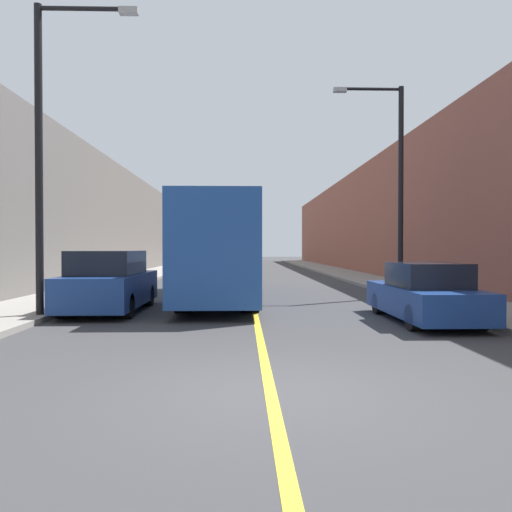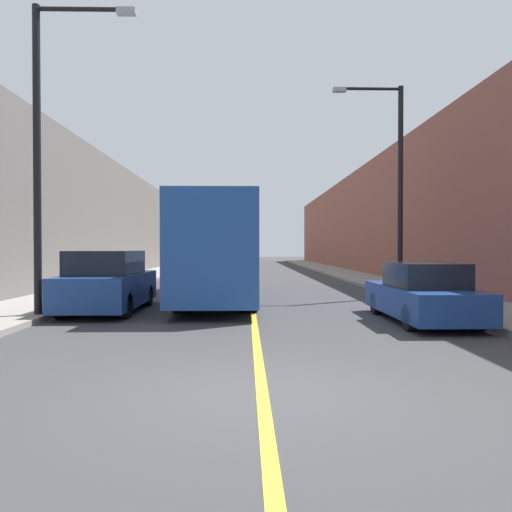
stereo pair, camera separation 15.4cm
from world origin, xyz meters
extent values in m
plane|color=#38383A|center=(0.00, 0.00, 0.00)|extent=(200.00, 200.00, 0.00)
cube|color=gray|center=(-6.88, 30.00, 0.07)|extent=(2.89, 72.00, 0.15)
cube|color=gray|center=(6.88, 30.00, 0.07)|extent=(2.89, 72.00, 0.15)
cube|color=#66605B|center=(-10.32, 30.00, 3.66)|extent=(4.00, 72.00, 7.32)
cube|color=brown|center=(10.32, 30.00, 3.96)|extent=(4.00, 72.00, 7.93)
cube|color=gold|center=(0.00, 30.00, 0.00)|extent=(0.16, 72.00, 0.01)
cube|color=#1E4793|center=(-1.12, 11.96, 1.89)|extent=(2.49, 11.97, 3.13)
cube|color=black|center=(-1.12, 6.01, 2.44)|extent=(2.12, 0.04, 1.41)
cylinder|color=black|center=(-2.09, 8.25, 0.55)|extent=(0.55, 1.10, 1.10)
cylinder|color=black|center=(-0.15, 8.25, 0.55)|extent=(0.55, 1.10, 1.10)
cylinder|color=black|center=(-2.09, 15.67, 0.55)|extent=(0.55, 1.10, 1.10)
cylinder|color=black|center=(-0.15, 15.67, 0.55)|extent=(0.55, 1.10, 1.10)
cube|color=navy|center=(-4.33, 8.53, 0.67)|extent=(1.98, 4.87, 0.92)
cube|color=black|center=(-4.33, 8.28, 1.47)|extent=(1.74, 2.68, 0.69)
cube|color=black|center=(-4.33, 6.12, 0.83)|extent=(1.69, 0.04, 0.42)
cylinder|color=black|center=(-5.11, 7.02, 0.34)|extent=(0.44, 0.68, 0.68)
cylinder|color=black|center=(-3.56, 7.02, 0.34)|extent=(0.44, 0.68, 0.68)
cylinder|color=black|center=(-5.11, 10.04, 0.34)|extent=(0.44, 0.68, 0.68)
cylinder|color=black|center=(-3.56, 10.04, 0.34)|extent=(0.44, 0.68, 0.68)
cube|color=navy|center=(4.34, 6.28, 0.55)|extent=(1.80, 4.74, 0.72)
cube|color=black|center=(4.34, 6.04, 1.22)|extent=(1.59, 2.13, 0.62)
cube|color=black|center=(4.34, 3.94, 0.67)|extent=(1.53, 0.04, 0.33)
cylinder|color=black|center=(3.64, 4.81, 0.31)|extent=(0.40, 0.62, 0.62)
cylinder|color=black|center=(5.04, 4.81, 0.31)|extent=(0.40, 0.62, 0.62)
cylinder|color=black|center=(3.64, 7.75, 0.31)|extent=(0.40, 0.62, 0.62)
cylinder|color=black|center=(5.04, 7.75, 0.31)|extent=(0.40, 0.62, 0.62)
cylinder|color=black|center=(-5.73, 6.82, 4.22)|extent=(0.20, 0.20, 8.16)
cylinder|color=black|center=(-4.55, 6.82, 8.20)|extent=(2.37, 0.12, 0.12)
cube|color=#999993|center=(-3.36, 6.82, 8.15)|extent=(0.50, 0.24, 0.16)
cylinder|color=black|center=(5.73, 12.57, 4.12)|extent=(0.20, 0.20, 7.96)
cylinder|color=black|center=(4.55, 12.57, 8.00)|extent=(2.37, 0.12, 0.12)
cube|color=#999993|center=(3.36, 12.57, 7.95)|extent=(0.50, 0.24, 0.16)
camera|label=1|loc=(-0.37, -6.49, 1.91)|focal=35.00mm
camera|label=2|loc=(-0.22, -6.50, 1.91)|focal=35.00mm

